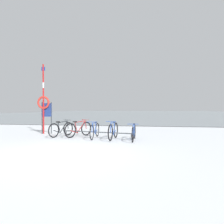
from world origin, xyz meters
The scene contains 9 objects.
ground centered at (0.00, 53.90, -0.04)m, with size 80.00×132.00×0.08m.
bike_rack centered at (0.32, 3.34, 0.27)m, with size 3.66×0.78×0.31m.
bicycle_0 centered at (-1.55, 3.62, 0.36)m, with size 0.70×1.60×0.81m.
bicycle_1 centered at (-0.67, 3.67, 0.37)m, with size 0.88×1.61×0.83m.
bicycle_2 centered at (0.25, 3.26, 0.37)m, with size 0.46×1.77×0.81m.
bicycle_3 centered at (1.15, 3.09, 0.38)m, with size 0.46×1.68×0.84m.
bicycle_4 centered at (2.08, 2.94, 0.35)m, with size 0.46×1.71×0.76m.
info_sign centered at (-2.81, 4.54, 1.16)m, with size 0.54×0.18×1.74m.
rescue_post centered at (-2.95, 4.45, 1.83)m, with size 0.72×0.11×3.82m.
Camera 1 is at (2.47, -5.66, 1.38)m, focal length 31.54 mm.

